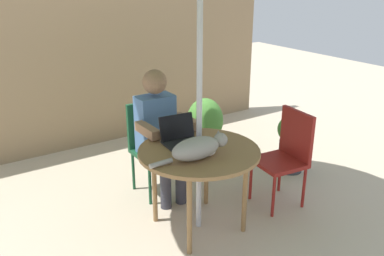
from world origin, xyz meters
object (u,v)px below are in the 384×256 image
object	(u,v)px
potted_plant_near_fence	(292,141)
potted_plant_by_chair	(205,129)
patio_table	(199,157)
laptop	(180,135)
person_seated	(159,129)
chair_occupied	(152,141)
cat	(199,148)
chair_empty	(287,151)

from	to	relation	value
potted_plant_near_fence	potted_plant_by_chair	size ratio (longest dim) A/B	0.85
patio_table	potted_plant_near_fence	bearing A→B (deg)	12.85
patio_table	potted_plant_near_fence	xyz separation A→B (m)	(1.41, 0.32, -0.30)
patio_table	laptop	world-z (taller)	laptop
person_seated	laptop	size ratio (longest dim) A/B	3.77
potted_plant_near_fence	potted_plant_by_chair	bearing A→B (deg)	130.44
chair_occupied	potted_plant_by_chair	bearing A→B (deg)	17.47
patio_table	cat	bearing A→B (deg)	-125.81
patio_table	potted_plant_by_chair	bearing A→B (deg)	52.56
person_seated	potted_plant_by_chair	distance (m)	0.95
chair_empty	potted_plant_by_chair	distance (m)	1.15
person_seated	cat	distance (m)	0.78
chair_occupied	cat	world-z (taller)	cat
patio_table	cat	size ratio (longest dim) A/B	1.48
patio_table	potted_plant_near_fence	size ratio (longest dim) A/B	1.56
person_seated	potted_plant_by_chair	bearing A→B (deg)	27.06
potted_plant_by_chair	person_seated	bearing A→B (deg)	-152.94
chair_occupied	laptop	distance (m)	0.63
patio_table	chair_empty	size ratio (longest dim) A/B	1.11
potted_plant_by_chair	cat	bearing A→B (deg)	-127.26
potted_plant_by_chair	chair_occupied	bearing A→B (deg)	-162.53
patio_table	person_seated	world-z (taller)	person_seated
patio_table	chair_occupied	distance (m)	0.80
chair_empty	potted_plant_near_fence	distance (m)	0.69
patio_table	potted_plant_near_fence	world-z (taller)	patio_table
patio_table	cat	distance (m)	0.22
cat	potted_plant_by_chair	bearing A→B (deg)	52.74
patio_table	cat	xyz separation A→B (m)	(-0.10, -0.13, 0.14)
laptop	potted_plant_by_chair	size ratio (longest dim) A/B	0.44
cat	person_seated	bearing A→B (deg)	82.92
chair_empty	potted_plant_near_fence	world-z (taller)	chair_empty
chair_occupied	cat	distance (m)	0.97
chair_occupied	cat	bearing A→B (deg)	-95.89
person_seated	laptop	bearing A→B (deg)	-95.89
cat	chair_empty	bearing A→B (deg)	1.99
person_seated	potted_plant_by_chair	xyz separation A→B (m)	(0.80, 0.41, -0.30)
person_seated	potted_plant_near_fence	world-z (taller)	person_seated
cat	potted_plant_by_chair	xyz separation A→B (m)	(0.89, 1.18, -0.41)
person_seated	patio_table	bearing A→B (deg)	-90.00
chair_empty	cat	size ratio (longest dim) A/B	1.34
patio_table	laptop	distance (m)	0.25
person_seated	laptop	world-z (taller)	person_seated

